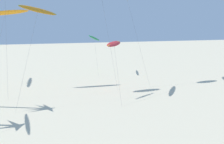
% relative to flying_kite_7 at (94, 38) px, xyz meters
% --- Properties ---
extents(flying_kite_7, '(4.58, 9.11, 8.99)m').
position_rel_flying_kite_7_xyz_m(flying_kite_7, '(0.00, 0.00, 0.00)').
color(flying_kite_7, green).
rests_on(flying_kite_7, ground).
extents(flying_kite_9, '(8.00, 4.73, 13.81)m').
position_rel_flying_kite_7_xyz_m(flying_kite_9, '(-17.63, -7.29, 5.11)').
color(flying_kite_9, orange).
rests_on(flying_kite_9, ground).
extents(flying_kite_10, '(6.42, 9.66, 14.13)m').
position_rel_flying_kite_7_xyz_m(flying_kite_10, '(-12.20, -15.37, 5.22)').
color(flying_kite_10, orange).
rests_on(flying_kite_10, ground).
extents(flying_kite_11, '(4.88, 12.12, 8.33)m').
position_rel_flying_kite_7_xyz_m(flying_kite_11, '(-0.41, -16.44, -0.05)').
color(flying_kite_11, red).
rests_on(flying_kite_11, ground).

